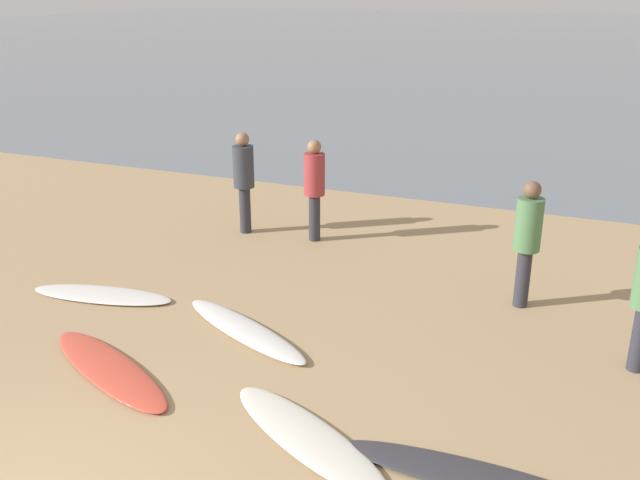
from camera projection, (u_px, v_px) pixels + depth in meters
ground_plane at (372, 211)px, 14.11m from camera, size 120.00×120.00×0.20m
ocean_water at (563, 37)px, 58.17m from camera, size 140.00×100.00×0.01m
surfboard_0 at (102, 295)px, 10.01m from camera, size 2.19×0.92×0.07m
surfboard_1 at (109, 369)px, 8.09m from camera, size 2.42×1.54×0.08m
surfboard_2 at (245, 330)px, 8.98m from camera, size 2.33×1.45×0.10m
surfboard_3 at (307, 437)px, 6.88m from camera, size 2.26×1.60×0.08m
surfboard_4 at (471, 475)px, 6.34m from camera, size 2.49×0.48×0.07m
person_0 at (314, 182)px, 11.89m from camera, size 0.36×0.36×1.78m
person_1 at (244, 174)px, 12.27m from camera, size 0.37×0.37×1.82m
person_2 at (527, 234)px, 9.40m from camera, size 0.36×0.36×1.80m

